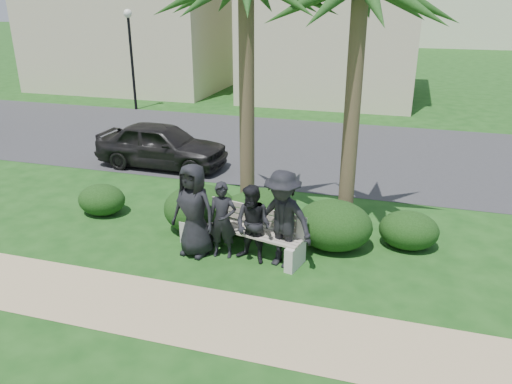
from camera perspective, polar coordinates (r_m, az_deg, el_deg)
ground at (r=9.68m, az=-1.77°, el=-8.14°), size 160.00×160.00×0.00m
footpath at (r=8.26m, az=-5.84°, el=-14.02°), size 30.00×1.60×0.01m
asphalt_street at (r=16.89m, az=6.85°, el=4.85°), size 160.00×8.00×0.01m
stucco_bldg_left at (r=29.87m, az=-13.50°, el=18.75°), size 10.40×8.40×7.30m
stucco_bldg_right at (r=26.26m, az=9.10°, el=18.76°), size 8.40×8.40×7.30m
street_lamp at (r=23.22m, az=-14.17°, el=16.29°), size 0.36×0.36×4.29m
park_bench at (r=9.95m, az=-1.72°, el=-4.61°), size 2.73×1.18×0.91m
man_a at (r=9.70m, az=-7.11°, el=-2.09°), size 1.01×0.75×1.87m
man_b at (r=9.63m, az=-3.85°, el=-3.24°), size 0.60×0.43×1.53m
man_c at (r=9.41m, az=-0.35°, el=-3.77°), size 0.88×0.76×1.54m
man_d at (r=9.21m, az=3.03°, el=-3.16°), size 1.37×1.01×1.90m
hedge_a at (r=12.21m, az=-17.23°, el=-0.75°), size 1.12×0.93×0.73m
hedge_b at (r=10.80m, az=-6.33°, el=-1.84°), size 1.64×1.35×1.07m
hedge_c at (r=10.74m, az=-0.67°, el=-2.37°), size 1.36×1.13×0.89m
hedge_d at (r=10.89m, az=0.75°, el=-1.88°), size 1.43×1.18×0.93m
hedge_e at (r=10.19m, az=8.87°, el=-3.60°), size 1.56×1.29×1.02m
hedge_f at (r=10.58m, az=17.07°, el=-4.07°), size 1.19×0.99×0.78m
car_a at (r=15.13m, az=-10.73°, el=5.30°), size 3.95×1.66×1.34m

